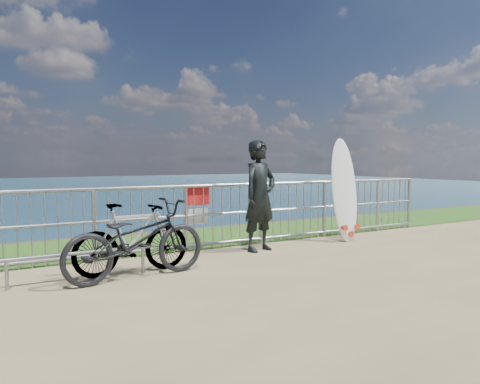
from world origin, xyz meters
TOP-DOWN VIEW (x-y plane):
  - grass_strip at (0.00, 2.70)m, footprint 120.00×120.00m
  - railing at (0.02, 1.60)m, footprint 10.06×0.10m
  - surfer at (0.62, 1.05)m, footprint 0.77×0.60m
  - surfboard at (2.54, 1.07)m, footprint 0.61×0.56m
  - bicycle_near at (-1.77, 0.30)m, footprint 2.01×0.91m
  - bicycle_far at (-1.74, 0.58)m, footprint 1.62×0.51m
  - bike_rack at (-2.44, 0.54)m, footprint 1.86×0.05m

SIDE VIEW (x-z plane):
  - grass_strip at x=0.00m, z-range 0.01..0.01m
  - bike_rack at x=-2.44m, z-range 0.13..0.51m
  - bicycle_far at x=-1.74m, z-range 0.00..0.97m
  - bicycle_near at x=-1.77m, z-range 0.00..1.02m
  - railing at x=0.02m, z-range 0.01..1.14m
  - surfboard at x=2.54m, z-range -0.08..1.89m
  - surfer at x=0.62m, z-range 0.00..1.86m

